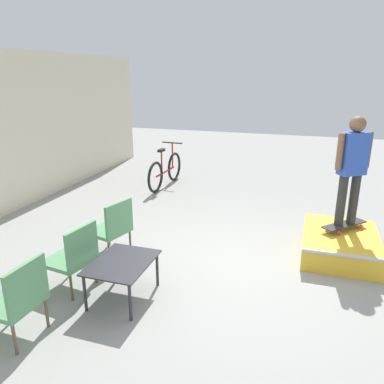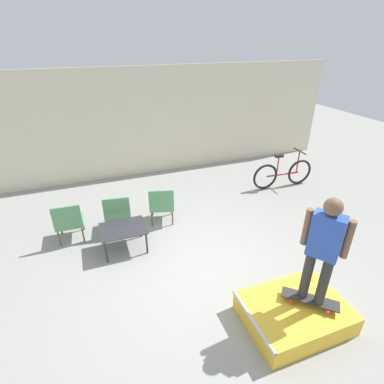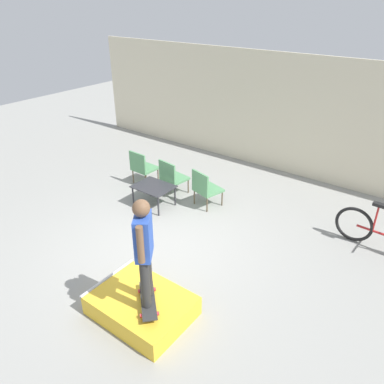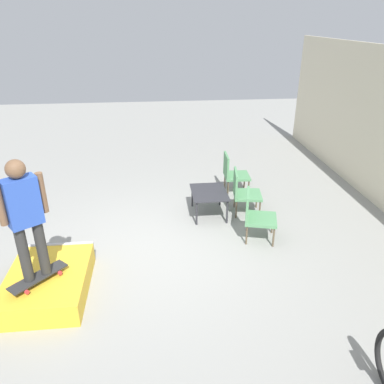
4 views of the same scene
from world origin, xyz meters
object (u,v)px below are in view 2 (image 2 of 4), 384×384
Objects in this scene: skate_ramp_box at (294,313)px; patio_chair_center at (117,212)px; coffee_table at (123,231)px; patio_chair_right at (162,204)px; patio_chair_left at (69,221)px; skateboard_on_ramp at (310,299)px; person_skater at (324,245)px; bicycle at (283,174)px.

patio_chair_center reaches higher than skate_ramp_box.
coffee_table is at bearing 128.55° from skate_ramp_box.
patio_chair_left is at bearing 14.92° from patio_chair_right.
skateboard_on_ramp is 4.50m from patio_chair_left.
person_skater reaches higher than skateboard_on_ramp.
bicycle reaches higher than coffee_table.
skateboard_on_ramp is 4.43m from bicycle.
coffee_table is (-2.01, 2.52, 0.26)m from skate_ramp_box.
patio_chair_left is 0.94m from patio_chair_center.
patio_chair_left is (-3.15, 3.21, -0.89)m from person_skater.
skateboard_on_ramp is at bearing -13.10° from skate_ramp_box.
person_skater is 0.91× the size of bicycle.
patio_chair_center reaches higher than skateboard_on_ramp.
skateboard_on_ramp is at bearing 132.22° from patio_chair_center.
patio_chair_center is at bearing -169.44° from bicycle.
skate_ramp_box is 3.36m from patio_chair_right.
skate_ramp_box is at bearing -51.45° from coffee_table.
skate_ramp_box is 0.82× the size of bicycle.
skate_ramp_box is at bearing -150.19° from skateboard_on_ramp.
coffee_table is 1.16m from patio_chair_left.
bicycle is (5.42, 0.60, -0.09)m from patio_chair_left.
person_skater is 1.86× the size of patio_chair_left.
skate_ramp_box is 0.90× the size of person_skater.
patio_chair_left and patio_chair_right have the same top height.
person_skater reaches higher than coffee_table.
patio_chair_center is 4.52m from bicycle.
person_skater is 1.86× the size of patio_chair_right.
skate_ramp_box is at bearing -120.14° from bicycle.
coffee_table is 0.65m from patio_chair_center.
skateboard_on_ramp is 0.83× the size of coffee_table.
patio_chair_left is at bearing 177.35° from skateboard_on_ramp.
bicycle is at bearing 15.58° from coffee_table.
patio_chair_right reaches higher than skate_ramp_box.
skateboard_on_ramp is 0.82× the size of patio_chair_right.
patio_chair_right is (0.93, 0.65, 0.04)m from coffee_table.
skateboard_on_ramp is (0.19, -0.04, 0.24)m from skate_ramp_box.
patio_chair_right reaches higher than skateboard_on_ramp.
patio_chair_left is at bearing -170.74° from bicycle.
coffee_table is at bearing 98.85° from patio_chair_center.
coffee_table is 1.13m from patio_chair_right.
skateboard_on_ramp is 3.46m from patio_chair_right.
patio_chair_right is at bearing 108.81° from skate_ramp_box.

